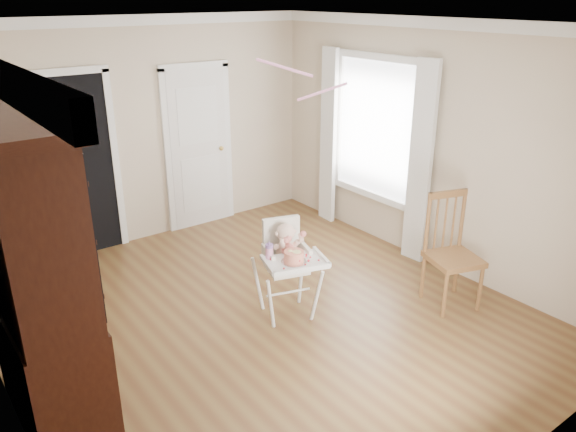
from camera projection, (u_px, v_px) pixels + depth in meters
floor at (264, 317)px, 5.45m from camera, size 5.00×5.00×0.00m
ceiling at (259, 24)px, 4.44m from camera, size 5.00×5.00×0.00m
wall_back at (145, 132)px, 6.80m from camera, size 4.50×0.00×4.50m
wall_right at (429, 146)px, 6.20m from camera, size 0.00×5.00×5.00m
crown_molding at (259, 32)px, 4.46m from camera, size 4.50×5.00×0.12m
doorway at (73, 165)px, 6.37m from camera, size 1.06×0.05×2.22m
closet_door at (199, 150)px, 7.29m from camera, size 0.96×0.09×2.13m
window_right at (373, 138)px, 6.78m from camera, size 0.13×1.84×2.30m
high_chair at (287, 259)px, 5.27m from camera, size 0.73×0.83×0.98m
baby at (286, 245)px, 5.24m from camera, size 0.26×0.25×0.41m
cake at (294, 257)px, 5.01m from camera, size 0.23×0.23×0.11m
sippy_cup at (269, 251)px, 5.07m from camera, size 0.07×0.07×0.18m
china_cabinet at (37, 283)px, 3.75m from camera, size 0.59×1.33×2.24m
dining_chair at (452, 255)px, 5.52m from camera, size 0.59×0.59×1.14m
streamer at (285, 68)px, 4.74m from camera, size 0.35×0.38×0.15m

